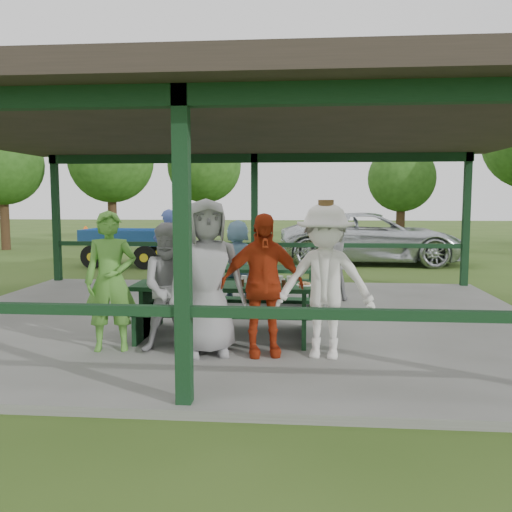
# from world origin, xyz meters

# --- Properties ---
(ground) EXTENTS (90.00, 90.00, 0.00)m
(ground) POSITION_xyz_m (0.00, 0.00, 0.00)
(ground) COLOR #345019
(ground) RESTS_ON ground
(concrete_slab) EXTENTS (10.00, 8.00, 0.10)m
(concrete_slab) POSITION_xyz_m (0.00, 0.00, 0.05)
(concrete_slab) COLOR slate
(concrete_slab) RESTS_ON ground
(pavilion_structure) EXTENTS (10.60, 8.60, 3.24)m
(pavilion_structure) POSITION_xyz_m (0.00, 0.00, 3.17)
(pavilion_structure) COLOR black
(pavilion_structure) RESTS_ON concrete_slab
(picnic_table_near) EXTENTS (2.62, 1.39, 0.75)m
(picnic_table_near) POSITION_xyz_m (0.02, -1.20, 0.58)
(picnic_table_near) COLOR black
(picnic_table_near) RESTS_ON concrete_slab
(picnic_table_far) EXTENTS (2.36, 1.39, 0.75)m
(picnic_table_far) POSITION_xyz_m (0.28, 0.80, 0.57)
(picnic_table_far) COLOR black
(picnic_table_far) RESTS_ON concrete_slab
(table_setting) EXTENTS (2.25, 0.45, 0.10)m
(table_setting) POSITION_xyz_m (0.20, -1.17, 0.88)
(table_setting) COLOR white
(table_setting) RESTS_ON picnic_table_near
(contestant_green) EXTENTS (0.74, 0.57, 1.82)m
(contestant_green) POSITION_xyz_m (-1.34, -2.06, 1.01)
(contestant_green) COLOR #529634
(contestant_green) RESTS_ON concrete_slab
(contestant_grey_left) EXTENTS (0.94, 0.81, 1.67)m
(contestant_grey_left) POSITION_xyz_m (-0.54, -2.06, 0.93)
(contestant_grey_left) COLOR gray
(contestant_grey_left) RESTS_ON concrete_slab
(contestant_grey_mid) EXTENTS (1.10, 0.88, 1.97)m
(contestant_grey_mid) POSITION_xyz_m (-0.07, -2.14, 1.08)
(contestant_grey_mid) COLOR gray
(contestant_grey_mid) RESTS_ON concrete_slab
(contestant_red) EXTENTS (1.12, 0.66, 1.79)m
(contestant_red) POSITION_xyz_m (0.63, -2.11, 1.00)
(contestant_red) COLOR #AB2F11
(contestant_red) RESTS_ON concrete_slab
(contestant_white_fedora) EXTENTS (1.32, 0.88, 1.95)m
(contestant_white_fedora) POSITION_xyz_m (1.40, -2.15, 1.05)
(contestant_white_fedora) COLOR white
(contestant_white_fedora) RESTS_ON concrete_slab
(spectator_lblue) EXTENTS (1.52, 0.87, 1.57)m
(spectator_lblue) POSITION_xyz_m (-0.14, 1.60, 0.88)
(spectator_lblue) COLOR #80A9C6
(spectator_lblue) RESTS_ON concrete_slab
(spectator_blue) EXTENTS (0.72, 0.55, 1.76)m
(spectator_blue) POSITION_xyz_m (-1.65, 2.21, 0.98)
(spectator_blue) COLOR #4256AC
(spectator_blue) RESTS_ON concrete_slab
(spectator_grey) EXTENTS (0.90, 0.78, 1.56)m
(spectator_grey) POSITION_xyz_m (1.65, 1.71, 0.88)
(spectator_grey) COLOR #949497
(spectator_grey) RESTS_ON concrete_slab
(pickup_truck) EXTENTS (5.91, 2.78, 1.63)m
(pickup_truck) POSITION_xyz_m (3.37, 8.82, 0.82)
(pickup_truck) COLOR silver
(pickup_truck) RESTS_ON ground
(farm_trailer) EXTENTS (3.52, 1.67, 1.23)m
(farm_trailer) POSITION_xyz_m (-4.29, 7.46, 0.61)
(farm_trailer) COLOR navy
(farm_trailer) RESTS_ON ground
(tree_far_left) EXTENTS (3.41, 3.41, 5.33)m
(tree_far_left) POSITION_xyz_m (-6.62, 12.73, 3.61)
(tree_far_left) COLOR #372416
(tree_far_left) RESTS_ON ground
(tree_left) EXTENTS (3.38, 3.38, 5.28)m
(tree_left) POSITION_xyz_m (-3.40, 16.04, 3.57)
(tree_left) COLOR #372416
(tree_left) RESTS_ON ground
(tree_mid) EXTENTS (2.74, 2.74, 4.29)m
(tree_mid) POSITION_xyz_m (5.14, 13.99, 2.89)
(tree_mid) COLOR #372416
(tree_mid) RESTS_ON ground
(tree_edge_left) EXTENTS (3.25, 3.25, 5.07)m
(tree_edge_left) POSITION_xyz_m (-10.99, 12.34, 3.43)
(tree_edge_left) COLOR #372416
(tree_edge_left) RESTS_ON ground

